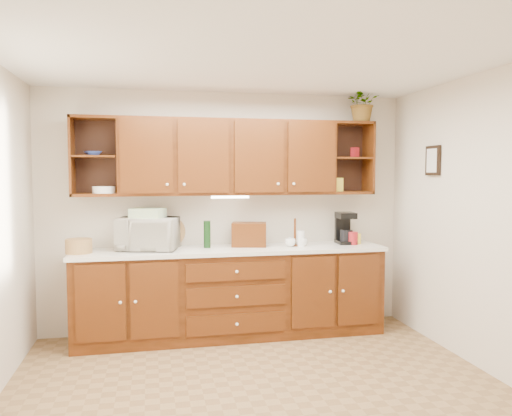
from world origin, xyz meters
name	(u,v)px	position (x,y,z in m)	size (l,w,h in m)	color
floor	(261,394)	(0.00, 0.00, 0.00)	(4.00, 4.00, 0.00)	olive
ceiling	(262,55)	(0.00, 0.00, 2.60)	(4.00, 4.00, 0.00)	white
back_wall	(227,212)	(0.00, 1.75, 1.30)	(4.00, 4.00, 0.00)	beige
right_wall	(493,223)	(2.00, 0.00, 1.30)	(3.50, 3.50, 0.00)	beige
base_cabinets	(232,294)	(0.00, 1.45, 0.45)	(3.20, 0.60, 0.90)	#341705
countertop	(232,250)	(0.00, 1.44, 0.92)	(3.24, 0.64, 0.04)	silver
upper_cabinets	(230,157)	(0.01, 1.59, 1.89)	(3.20, 0.33, 0.80)	#341705
undercabinet_light	(230,197)	(0.00, 1.53, 1.47)	(0.40, 0.05, 0.03)	white
framed_picture	(433,161)	(1.98, 0.90, 1.85)	(0.03, 0.24, 0.30)	black
wicker_basket	(79,246)	(-1.52, 1.41, 1.01)	(0.25, 0.25, 0.14)	#A07742
microwave	(148,234)	(-0.86, 1.51, 1.10)	(0.59, 0.40, 0.33)	beige
towel_stack	(148,213)	(-0.86, 1.51, 1.32)	(0.32, 0.23, 0.10)	#E6EE70
wine_bottle	(207,234)	(-0.25, 1.50, 1.08)	(0.07, 0.07, 0.29)	black
woven_tray	(171,245)	(-0.62, 1.69, 0.95)	(0.32, 0.32, 0.02)	#A07742
bread_box	(249,234)	(0.20, 1.52, 1.07)	(0.36, 0.23, 0.25)	#341705
mug_tree	(295,242)	(0.69, 1.46, 0.99)	(0.28, 0.27, 0.30)	#341705
canister_red	(353,238)	(1.34, 1.41, 1.01)	(0.11, 0.11, 0.14)	maroon
canister_white	(301,238)	(0.75, 1.42, 1.02)	(0.08, 0.08, 0.17)	white
canister_yellow	(357,239)	(1.41, 1.46, 1.00)	(0.08, 0.08, 0.11)	yellow
coffee_maker	(345,229)	(1.29, 1.51, 1.11)	(0.20, 0.25, 0.35)	black
bowl_stack	(93,153)	(-1.38, 1.57, 1.92)	(0.17, 0.17, 0.04)	#2A429C
plate_stack	(104,190)	(-1.29, 1.56, 1.56)	(0.23, 0.23, 0.07)	white
pantry_box_yellow	(339,185)	(1.23, 1.57, 1.60)	(0.08, 0.07, 0.15)	yellow
pantry_box_red	(355,152)	(1.42, 1.56, 1.95)	(0.07, 0.06, 0.11)	maroon
potted_plant	(363,103)	(1.49, 1.54, 2.50)	(0.38, 0.33, 0.42)	#999999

